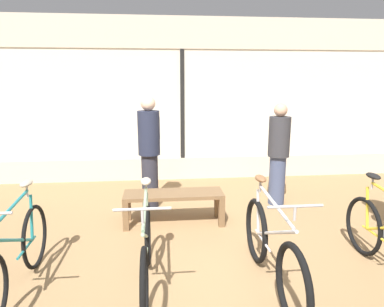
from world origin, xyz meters
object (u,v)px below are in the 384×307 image
at_px(display_bench, 174,198).
at_px(bicycle_right, 271,250).
at_px(bicycle_left, 146,252).
at_px(customer_near_rack, 149,148).
at_px(customer_by_window, 278,153).
at_px(bicycle_far_left, 15,256).

bearing_deg(display_bench, bicycle_right, -61.80).
distance_m(bicycle_left, display_bench, 1.59).
height_order(display_bench, customer_near_rack, customer_near_rack).
bearing_deg(display_bench, bicycle_left, -102.31).
xyz_separation_m(bicycle_left, bicycle_right, (1.22, -0.08, 0.00)).
bearing_deg(bicycle_left, bicycle_right, -3.96).
distance_m(display_bench, customer_near_rack, 0.99).
bearing_deg(customer_by_window, bicycle_left, -133.53).
bearing_deg(customer_near_rack, bicycle_far_left, -118.69).
relative_size(display_bench, customer_by_window, 0.85).
bearing_deg(bicycle_far_left, bicycle_left, -1.90).
distance_m(bicycle_left, customer_near_rack, 2.34).
distance_m(bicycle_far_left, bicycle_left, 1.22).
distance_m(bicycle_far_left, customer_near_rack, 2.61).
bearing_deg(bicycle_left, customer_by_window, 46.47).
xyz_separation_m(bicycle_far_left, customer_by_window, (3.29, 2.14, 0.48)).
relative_size(bicycle_far_left, display_bench, 1.25).
relative_size(bicycle_far_left, bicycle_left, 1.02).
distance_m(display_bench, customer_by_window, 1.90).
bearing_deg(customer_near_rack, display_bench, -64.79).
bearing_deg(customer_near_rack, bicycle_left, -89.96).
bearing_deg(bicycle_right, bicycle_far_left, 177.07).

